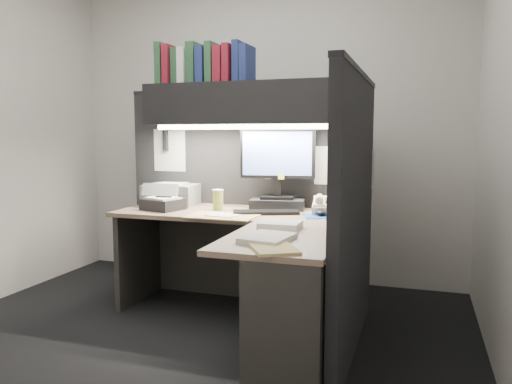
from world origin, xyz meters
TOP-DOWN VIEW (x-y plane):
  - floor at (0.00, 0.00)m, footprint 3.50×3.50m
  - wall_back at (0.00, 1.50)m, footprint 3.50×0.04m
  - wall_right at (1.75, 0.00)m, footprint 0.04×3.00m
  - partition_back at (0.03, 0.93)m, footprint 1.90×0.06m
  - partition_right at (0.98, 0.18)m, footprint 0.06×1.50m
  - desk at (0.43, -0.00)m, footprint 1.70×1.53m
  - overhead_shelf at (0.12, 0.75)m, footprint 1.55×0.34m
  - task_light_tube at (0.12, 0.61)m, footprint 1.32×0.04m
  - monitor at (0.35, 0.76)m, footprint 0.54×0.30m
  - keyboard at (0.33, 0.53)m, footprint 0.48×0.31m
  - mousepad at (0.73, 0.54)m, footprint 0.31×0.30m
  - mouse at (0.71, 0.54)m, footprint 0.10×0.13m
  - telephone at (0.74, 0.69)m, footprint 0.26×0.27m
  - coffee_cup at (-0.04, 0.57)m, footprint 0.08×0.08m
  - printer at (-0.51, 0.76)m, footprint 0.42×0.37m
  - notebook_stack at (-0.44, 0.48)m, footprint 0.32×0.29m
  - open_folder at (0.09, 0.32)m, footprint 0.46×0.31m
  - paper_stack_a at (0.58, 0.01)m, footprint 0.23×0.20m
  - paper_stack_b at (0.60, -0.32)m, footprint 0.26×0.31m
  - manila_stack at (0.69, -0.51)m, footprint 0.30×0.32m
  - binder_row at (-0.22, 0.75)m, footprint 0.72×0.25m
  - pinned_papers at (0.42, 0.56)m, footprint 1.76×1.31m

SIDE VIEW (x-z plane):
  - floor at x=0.00m, z-range 0.00..0.00m
  - desk at x=0.43m, z-range 0.08..0.81m
  - mousepad at x=0.73m, z-range 0.73..0.73m
  - open_folder at x=0.09m, z-range 0.73..0.74m
  - manila_stack at x=0.69m, z-range 0.73..0.74m
  - keyboard at x=0.33m, z-range 0.73..0.75m
  - paper_stack_b at x=0.60m, z-range 0.73..0.76m
  - paper_stack_a at x=0.58m, z-range 0.73..0.77m
  - mouse at x=0.71m, z-range 0.73..0.78m
  - notebook_stack at x=-0.44m, z-range 0.73..0.81m
  - telephone at x=0.74m, z-range 0.73..0.82m
  - partition_back at x=0.03m, z-range 0.00..1.60m
  - partition_right at x=0.98m, z-range 0.00..1.60m
  - coffee_cup at x=-0.04m, z-range 0.73..0.87m
  - printer at x=-0.51m, z-range 0.73..0.89m
  - monitor at x=0.35m, z-range 0.67..1.26m
  - pinned_papers at x=0.42m, z-range 0.80..1.31m
  - task_light_tube at x=0.12m, z-range 1.31..1.35m
  - wall_back at x=0.00m, z-range 0.00..2.70m
  - wall_right at x=1.75m, z-range 0.00..2.70m
  - overhead_shelf at x=0.12m, z-range 1.35..1.65m
  - binder_row at x=-0.22m, z-range 1.64..1.95m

